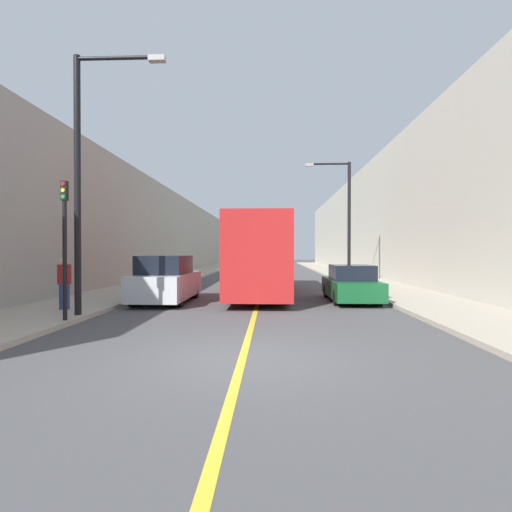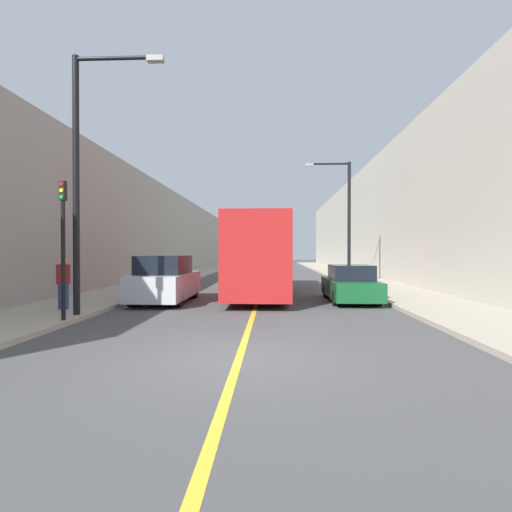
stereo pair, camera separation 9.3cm
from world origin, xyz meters
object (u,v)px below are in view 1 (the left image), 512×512
at_px(car_right_near, 351,285).
at_px(street_lamp_left, 85,167).
at_px(bus, 261,256).
at_px(pedestrian, 64,282).
at_px(street_lamp_right, 345,214).
at_px(traffic_light, 65,244).
at_px(parked_suv_left, 166,281).

height_order(car_right_near, street_lamp_left, street_lamp_left).
relative_size(bus, street_lamp_left, 1.47).
bearing_deg(pedestrian, street_lamp_right, 46.03).
bearing_deg(traffic_light, bus, 57.92).
xyz_separation_m(parked_suv_left, street_lamp_left, (-1.35, -4.21, 3.76)).
relative_size(parked_suv_left, street_lamp_right, 0.63).
distance_m(parked_suv_left, traffic_light, 5.55).
bearing_deg(street_lamp_left, traffic_light, -98.71).
relative_size(street_lamp_right, traffic_light, 1.91).
distance_m(car_right_near, street_lamp_right, 9.07).
relative_size(bus, parked_suv_left, 2.44).
xyz_separation_m(parked_suv_left, traffic_light, (-1.49, -5.16, 1.40)).
xyz_separation_m(traffic_light, pedestrian, (-1.12, 2.08, -1.23)).
bearing_deg(street_lamp_left, car_right_near, 28.40).
height_order(car_right_near, pedestrian, pedestrian).
height_order(parked_suv_left, street_lamp_left, street_lamp_left).
bearing_deg(bus, street_lamp_right, 47.58).
xyz_separation_m(car_right_near, street_lamp_right, (1.23, 8.16, 3.75)).
bearing_deg(traffic_light, pedestrian, 118.38).
relative_size(parked_suv_left, car_right_near, 1.03).
bearing_deg(pedestrian, street_lamp_left, -41.72).
xyz_separation_m(parked_suv_left, car_right_near, (7.61, 0.63, -0.20)).
relative_size(car_right_near, street_lamp_right, 0.61).
relative_size(car_right_near, street_lamp_left, 0.58).
height_order(bus, car_right_near, bus).
relative_size(street_lamp_left, pedestrian, 4.51).
bearing_deg(street_lamp_right, car_right_near, -98.58).
height_order(bus, parked_suv_left, bus).
bearing_deg(bus, pedestrian, -135.25).
distance_m(street_lamp_left, street_lamp_right, 16.52).
height_order(car_right_near, traffic_light, traffic_light).
xyz_separation_m(street_lamp_left, traffic_light, (-0.15, -0.95, -2.36)).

